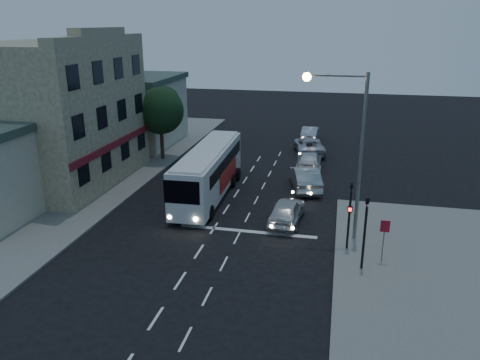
% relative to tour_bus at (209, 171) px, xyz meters
% --- Properties ---
extents(ground, '(120.00, 120.00, 0.00)m').
position_rel_tour_bus_xyz_m(ground, '(1.74, -7.08, -1.85)').
color(ground, black).
extents(sidewalk_far, '(12.00, 50.00, 0.12)m').
position_rel_tour_bus_xyz_m(sidewalk_far, '(-11.26, 0.92, -1.79)').
color(sidewalk_far, slate).
rests_on(sidewalk_far, ground).
extents(road_markings, '(8.00, 30.55, 0.01)m').
position_rel_tour_bus_xyz_m(road_markings, '(3.02, -3.77, -1.85)').
color(road_markings, silver).
rests_on(road_markings, ground).
extents(tour_bus, '(2.67, 11.22, 3.43)m').
position_rel_tour_bus_xyz_m(tour_bus, '(0.00, 0.00, 0.00)').
color(tour_bus, silver).
rests_on(tour_bus, ground).
extents(car_suv, '(2.06, 4.48, 1.49)m').
position_rel_tour_bus_xyz_m(car_suv, '(5.78, -3.28, -1.11)').
color(car_suv, silver).
rests_on(car_suv, ground).
extents(car_sedan_a, '(2.85, 5.26, 1.64)m').
position_rel_tour_bus_xyz_m(car_sedan_a, '(6.36, 2.91, -1.03)').
color(car_sedan_a, '#A7A7A7').
rests_on(car_sedan_a, ground).
extents(car_sedan_b, '(2.18, 4.92, 1.40)m').
position_rel_tour_bus_xyz_m(car_sedan_b, '(6.28, 7.81, -1.15)').
color(car_sedan_b, silver).
rests_on(car_sedan_b, ground).
extents(car_sedan_c, '(3.41, 5.67, 1.47)m').
position_rel_tour_bus_xyz_m(car_sedan_c, '(5.92, 12.71, -1.12)').
color(car_sedan_c, '#B2B3BB').
rests_on(car_sedan_c, ground).
extents(car_extra, '(1.69, 4.50, 1.47)m').
position_rel_tour_bus_xyz_m(car_extra, '(5.68, 17.63, -1.12)').
color(car_extra, '#B0AEBE').
rests_on(car_extra, ground).
extents(traffic_signal_main, '(0.25, 0.35, 4.10)m').
position_rel_tour_bus_xyz_m(traffic_signal_main, '(9.34, -6.30, 0.57)').
color(traffic_signal_main, black).
rests_on(traffic_signal_main, sidewalk_near).
extents(traffic_signal_side, '(0.18, 0.15, 4.10)m').
position_rel_tour_bus_xyz_m(traffic_signal_side, '(10.04, -8.28, 0.57)').
color(traffic_signal_side, black).
rests_on(traffic_signal_side, sidewalk_near).
extents(regulatory_sign, '(0.45, 0.12, 2.20)m').
position_rel_tour_bus_xyz_m(regulatory_sign, '(11.04, -7.32, -0.26)').
color(regulatory_sign, slate).
rests_on(regulatory_sign, sidewalk_near).
extents(streetlight, '(3.32, 0.44, 9.00)m').
position_rel_tour_bus_xyz_m(streetlight, '(9.08, -4.88, 3.88)').
color(streetlight, slate).
rests_on(streetlight, sidewalk_near).
extents(main_building, '(10.12, 12.00, 11.00)m').
position_rel_tour_bus_xyz_m(main_building, '(-12.22, 0.92, 3.31)').
color(main_building, olive).
rests_on(main_building, sidewalk_far).
extents(low_building_north, '(9.40, 9.40, 6.50)m').
position_rel_tour_bus_xyz_m(low_building_north, '(-11.76, 12.92, 1.54)').
color(low_building_north, beige).
rests_on(low_building_north, sidewalk_far).
extents(street_tree, '(4.00, 4.00, 6.20)m').
position_rel_tour_bus_xyz_m(street_tree, '(-6.47, 7.94, 2.65)').
color(street_tree, black).
rests_on(street_tree, sidewalk_far).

